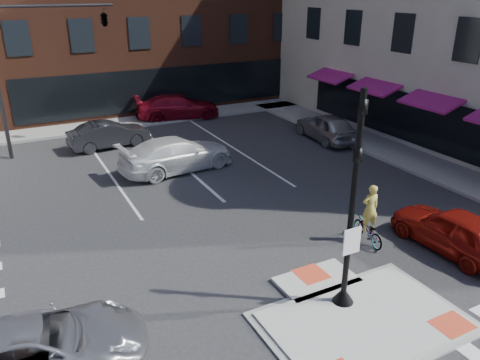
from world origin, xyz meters
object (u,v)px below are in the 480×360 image
bg_car_dark (109,134)px  white_pickup (177,154)px  silver_suv (36,349)px  cyclist (368,223)px  red_sedan (454,230)px  bg_car_red (177,107)px  bg_car_silver (326,127)px

bg_car_dark → white_pickup: bearing=-162.8°
silver_suv → cyclist: cyclist is taller
red_sedan → cyclist: bearing=-41.4°
red_sedan → bg_car_red: 20.57m
white_pickup → red_sedan: bearing=-161.2°
cyclist → bg_car_dark: bearing=-60.7°
silver_suv → bg_car_silver: (16.75, 11.36, 0.09)m
red_sedan → bg_car_silver: bearing=-109.9°
bg_car_red → cyclist: size_ratio=2.60×
silver_suv → bg_car_silver: 20.24m
silver_suv → white_pickup: size_ratio=0.90×
cyclist → white_pickup: bearing=-61.6°
red_sedan → bg_car_silver: 12.54m
white_pickup → bg_car_silver: size_ratio=1.21×
bg_car_red → cyclist: 18.70m
bg_car_red → red_sedan: bearing=-164.7°
bg_car_red → cyclist: (0.00, -18.70, -0.09)m
white_pickup → bg_car_red: bearing=-28.0°
red_sedan → bg_car_dark: red_sedan is taller
white_pickup → bg_car_red: (3.42, 9.08, -0.00)m
silver_suv → white_pickup: 13.06m
bg_car_red → white_pickup: bearing=168.6°
silver_suv → red_sedan: red_sedan is taller
red_sedan → white_pickup: size_ratio=0.79×
bg_car_silver → cyclist: (-5.95, -10.20, -0.06)m
bg_car_silver → silver_suv: bearing=38.3°
silver_suv → red_sedan: (12.96, -0.59, 0.05)m
white_pickup → bg_car_silver: (9.37, 0.58, -0.03)m
red_sedan → bg_car_silver: bg_car_silver is taller
bg_car_silver → cyclist: cyclist is taller
bg_car_dark → cyclist: bearing=-164.6°
silver_suv → bg_car_silver: bg_car_silver is taller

